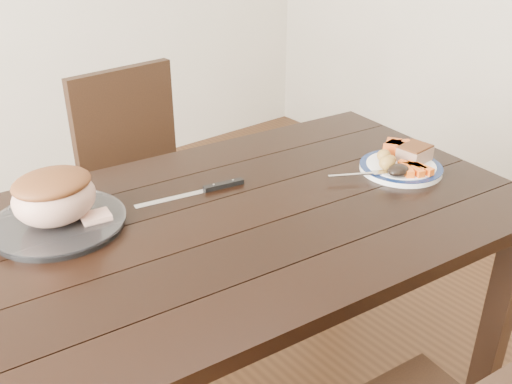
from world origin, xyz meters
TOP-DOWN VIEW (x-y plane):
  - dining_table at (-0.00, 0.00)m, footprint 1.70×1.09m
  - chair_far at (0.15, 0.74)m, footprint 0.44×0.45m
  - dinner_plate at (0.57, -0.11)m, footprint 0.25×0.25m
  - plate_rim at (0.57, -0.11)m, footprint 0.25×0.25m
  - serving_platter at (-0.36, 0.22)m, footprint 0.32×0.32m
  - pork_slice at (0.62, -0.12)m, footprint 0.10×0.08m
  - roasted_potatoes at (0.52, -0.09)m, footprint 0.09×0.09m
  - carrot_batons at (0.56, -0.17)m, footprint 0.08×0.11m
  - pumpkin_wedges at (0.62, -0.05)m, footprint 0.09×0.09m
  - dark_mushroom at (0.50, -0.15)m, footprint 0.07×0.05m
  - fork at (0.43, -0.08)m, footprint 0.16×0.10m
  - roast_joint at (-0.36, 0.22)m, footprint 0.20×0.17m
  - cut_slice at (-0.29, 0.16)m, footprint 0.08×0.07m
  - carving_knife at (0.05, 0.14)m, footprint 0.32×0.08m

SIDE VIEW (x-z plane):
  - chair_far at x=0.15m, z-range 0.06..0.99m
  - dining_table at x=0.00m, z-range 0.28..1.03m
  - carving_knife at x=0.05m, z-range 0.75..0.76m
  - dinner_plate at x=0.57m, z-range 0.75..0.77m
  - serving_platter at x=-0.36m, z-range 0.75..0.77m
  - plate_rim at x=0.57m, z-range 0.76..0.78m
  - fork at x=0.43m, z-range 0.77..0.77m
  - cut_slice at x=-0.29m, z-range 0.77..0.78m
  - carrot_batons at x=0.56m, z-range 0.77..0.79m
  - dark_mushroom at x=0.50m, z-range 0.77..0.80m
  - pumpkin_wedges at x=0.62m, z-range 0.77..0.81m
  - roasted_potatoes at x=0.52m, z-range 0.77..0.81m
  - pork_slice at x=0.62m, z-range 0.77..0.81m
  - roast_joint at x=-0.36m, z-range 0.77..0.90m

